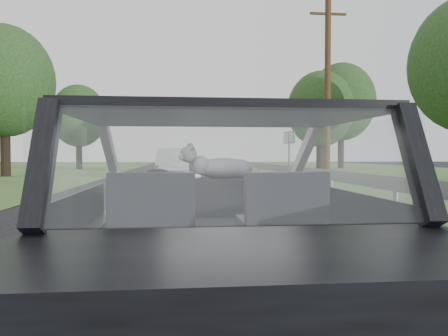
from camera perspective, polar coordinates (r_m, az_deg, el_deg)
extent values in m
plane|color=#36363A|center=(3.20, -1.20, -20.19)|extent=(140.00, 140.00, 0.00)
cube|color=black|center=(3.00, -1.21, -7.25)|extent=(1.80, 4.00, 1.45)
cube|color=black|center=(3.60, -2.03, -3.73)|extent=(1.58, 0.45, 0.30)
cube|color=black|center=(2.69, -9.26, -4.99)|extent=(0.50, 0.72, 0.42)
cube|color=black|center=(2.76, 7.62, -4.81)|extent=(0.50, 0.72, 0.42)
torus|color=black|center=(3.30, -8.64, -3.04)|extent=(0.36, 0.36, 0.04)
ellipsoid|color=gray|center=(3.57, -0.10, 0.16)|extent=(0.68, 0.36, 0.29)
cube|color=gray|center=(13.74, 13.39, -0.87)|extent=(0.05, 90.00, 0.32)
imported|color=silver|center=(22.96, -6.71, 0.66)|extent=(1.85, 4.67, 1.53)
cube|color=#116126|center=(20.04, 8.52, 1.53)|extent=(0.35, 0.89, 2.25)
cylinder|color=brown|center=(20.78, 13.38, 10.07)|extent=(0.36, 0.36, 8.44)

